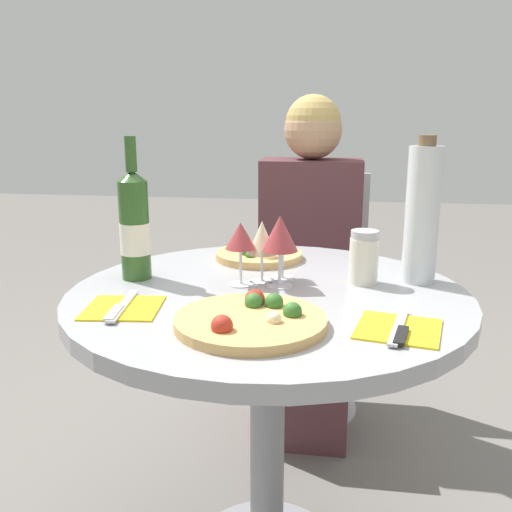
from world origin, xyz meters
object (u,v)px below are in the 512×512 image
at_px(dining_table, 268,341).
at_px(wine_bottle, 135,226).
at_px(tall_carafe, 422,214).
at_px(chair_behind_diner, 310,298).
at_px(seated_diner, 308,279).
at_px(pizza_large, 252,319).

height_order(dining_table, wine_bottle, wine_bottle).
height_order(dining_table, tall_carafe, tall_carafe).
bearing_deg(dining_table, wine_bottle, 170.14).
relative_size(dining_table, chair_behind_diner, 1.03).
relative_size(dining_table, seated_diner, 0.78).
distance_m(pizza_large, wine_bottle, 0.44).
distance_m(dining_table, chair_behind_diner, 0.87).
distance_m(seated_diner, pizza_large, 0.94).
relative_size(chair_behind_diner, tall_carafe, 2.58).
bearing_deg(seated_diner, wine_bottle, 59.41).
bearing_deg(tall_carafe, wine_bottle, -174.09).
xyz_separation_m(pizza_large, wine_bottle, (-0.32, 0.27, 0.12)).
xyz_separation_m(dining_table, chair_behind_diner, (0.06, 0.85, -0.17)).
xyz_separation_m(dining_table, pizza_large, (-0.00, -0.22, 0.13)).
xyz_separation_m(chair_behind_diner, seated_diner, (-0.00, -0.14, 0.12)).
bearing_deg(wine_bottle, seated_diner, 59.41).
relative_size(dining_table, tall_carafe, 2.65).
height_order(dining_table, chair_behind_diner, chair_behind_diner).
bearing_deg(wine_bottle, chair_behind_diner, 64.07).
bearing_deg(dining_table, chair_behind_diner, 86.22).
bearing_deg(wine_bottle, tall_carafe, 5.91).
distance_m(chair_behind_diner, pizza_large, 1.11).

